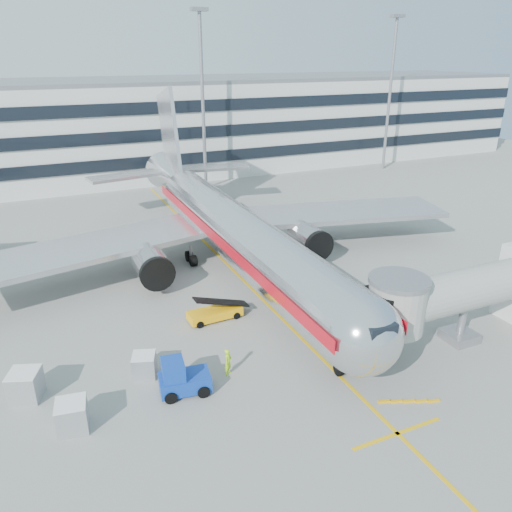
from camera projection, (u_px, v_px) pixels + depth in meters
name	position (u px, v px, depth m)	size (l,w,h in m)	color
ground	(283.00, 320.00, 39.68)	(180.00, 180.00, 0.00)	gray
lead_in_line	(236.00, 273.00, 48.11)	(0.25, 70.00, 0.01)	#ECAC0C
stop_bar	(397.00, 434.00, 27.88)	(6.00, 0.25, 0.01)	#ECAC0C
main_jet	(228.00, 226.00, 47.96)	(50.95, 48.70, 16.06)	silver
jet_bridge	(484.00, 289.00, 36.10)	(17.80, 4.50, 7.00)	silver
terminal	(130.00, 127.00, 85.57)	(150.00, 24.25, 15.60)	silver
light_mast_centre	(202.00, 88.00, 72.48)	(2.40, 1.20, 25.45)	gray
light_mast_east	(391.00, 83.00, 85.43)	(2.40, 1.20, 25.45)	gray
belt_loader	(215.00, 312.00, 39.56)	(4.55, 1.81, 2.16)	#F8AA0A
baggage_tug	(181.00, 378.00, 30.90)	(3.34, 2.37, 2.35)	#0E369B
cargo_container_left	(25.00, 385.00, 30.44)	(2.25, 2.25, 1.86)	#ADB0B5
cargo_container_right	(144.00, 365.00, 32.62)	(1.86, 1.86, 1.55)	#ADB0B5
cargo_container_front	(72.00, 416.00, 27.92)	(1.89, 1.89, 1.78)	#ADB0B5
ramp_worker	(228.00, 362.00, 32.67)	(0.69, 0.45, 1.89)	#AEEE19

